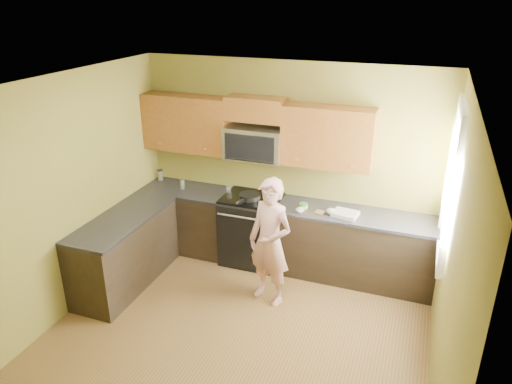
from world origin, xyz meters
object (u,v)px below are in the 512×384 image
at_px(microwave, 255,158).
at_px(travel_mug, 161,180).
at_px(woman, 270,242).
at_px(butter_tub, 303,208).
at_px(frying_pan, 250,198).
at_px(stove, 252,229).

xyz_separation_m(microwave, travel_mug, (-1.50, 0.07, -0.53)).
relative_size(woman, butter_tub, 14.09).
height_order(frying_pan, travel_mug, travel_mug).
bearing_deg(butter_tub, woman, -104.13).
bearing_deg(microwave, frying_pan, -91.95).
distance_m(microwave, woman, 1.25).
height_order(microwave, travel_mug, microwave).
relative_size(woman, travel_mug, 9.54).
bearing_deg(travel_mug, stove, -7.27).
height_order(woman, frying_pan, woman).
xyz_separation_m(stove, butter_tub, (0.72, -0.03, 0.45)).
relative_size(frying_pan, travel_mug, 3.04).
height_order(stove, woman, woman).
xyz_separation_m(frying_pan, travel_mug, (-1.49, 0.24, -0.03)).
relative_size(woman, frying_pan, 3.14).
distance_m(microwave, butter_tub, 0.91).
bearing_deg(woman, frying_pan, 144.97).
distance_m(butter_tub, travel_mug, 2.23).
bearing_deg(butter_tub, stove, 177.35).
bearing_deg(travel_mug, butter_tub, -5.78).
bearing_deg(frying_pan, stove, 98.21).
bearing_deg(frying_pan, travel_mug, -174.32).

